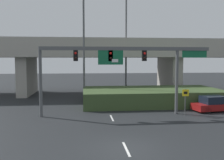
{
  "coord_description": "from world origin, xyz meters",
  "views": [
    {
      "loc": [
        -2.31,
        -14.58,
        5.04
      ],
      "look_at": [
        0.0,
        7.33,
        3.29
      ],
      "focal_mm": 42.0,
      "sensor_mm": 36.0,
      "label": 1
    }
  ],
  "objects": [
    {
      "name": "parked_sedan_near_right",
      "position": [
        10.19,
        9.4,
        0.68
      ],
      "size": [
        4.45,
        2.43,
        1.49
      ],
      "rotation": [
        0.0,
        0.0,
        0.16
      ],
      "color": "maroon",
      "rests_on": "ground"
    },
    {
      "name": "grass_embankment",
      "position": [
        5.25,
        14.41,
        0.84
      ],
      "size": [
        15.43,
        7.93,
        1.67
      ],
      "color": "#384C28",
      "rests_on": "ground"
    },
    {
      "name": "overpass_bridge",
      "position": [
        0.0,
        23.94,
        5.72
      ],
      "size": [
        49.27,
        9.86,
        7.84
      ],
      "color": "#A39E93",
      "rests_on": "ground"
    },
    {
      "name": "ground_plane",
      "position": [
        0.0,
        0.0,
        0.0
      ],
      "size": [
        160.0,
        160.0,
        0.0
      ],
      "primitive_type": "plane",
      "color": "black"
    },
    {
      "name": "highway_light_pole_far",
      "position": [
        3.36,
        20.99,
        8.73
      ],
      "size": [
        0.7,
        0.36,
        16.7
      ],
      "color": "#515456",
      "rests_on": "ground"
    },
    {
      "name": "speed_limit_sign",
      "position": [
        6.64,
        7.77,
        1.57
      ],
      "size": [
        0.6,
        0.11,
        2.41
      ],
      "color": "#4C4C4C",
      "rests_on": "ground"
    },
    {
      "name": "signal_gantry",
      "position": [
        0.95,
        8.61,
        4.97
      ],
      "size": [
        15.31,
        0.44,
        6.15
      ],
      "color": "#515456",
      "rests_on": "ground"
    },
    {
      "name": "highway_light_pole_near",
      "position": [
        -2.36,
        17.12,
        7.19
      ],
      "size": [
        0.7,
        0.36,
        13.63
      ],
      "color": "#515456",
      "rests_on": "ground"
    },
    {
      "name": "lane_markings",
      "position": [
        0.0,
        11.43,
        0.0
      ],
      "size": [
        0.14,
        41.71,
        0.01
      ],
      "color": "silver",
      "rests_on": "ground"
    }
  ]
}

